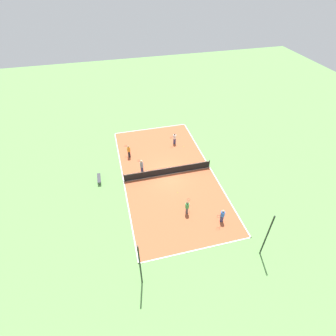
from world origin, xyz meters
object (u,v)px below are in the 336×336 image
bench (99,178)px  player_far_white (174,138)px  tennis_ball_right_alley (178,192)px  fence_post_back_left (267,236)px  tennis_net (168,171)px  player_near_blue (222,215)px  player_baseline_gray (142,166)px  player_far_green (187,207)px  fence_post_back_right (140,265)px  player_center_orange (129,151)px  tennis_ball_left_sideline (184,146)px

bench → player_far_white: 10.63m
tennis_ball_right_alley → fence_post_back_left: size_ratio=0.01×
tennis_net → player_near_blue: player_near_blue is taller
tennis_ball_right_alley → player_baseline_gray: bearing=-52.0°
player_baseline_gray → player_far_white: size_ratio=1.22×
tennis_net → player_near_blue: bearing=112.6°
player_far_green → player_far_white: 11.34m
bench → player_far_white: size_ratio=1.01×
player_near_blue → fence_post_back_right: (7.92, 3.78, 1.46)m
tennis_net → fence_post_back_right: size_ratio=2.06×
player_baseline_gray → player_center_orange: size_ratio=1.15×
fence_post_back_left → player_far_green: bearing=-50.5°
bench → player_near_blue: 13.24m
player_far_white → tennis_ball_left_sideline: 1.55m
tennis_net → player_near_blue: 8.03m
player_near_blue → fence_post_back_right: size_ratio=0.32×
bench → player_center_orange: 4.99m
player_center_orange → player_near_blue: bearing=-173.5°
player_far_green → fence_post_back_left: fence_post_back_left is taller
tennis_net → fence_post_back_right: 12.32m
player_center_orange → player_far_white: bearing=-101.2°
bench → tennis_ball_right_alley: 8.46m
tennis_ball_right_alley → bench: bearing=-26.4°
player_center_orange → fence_post_back_right: fence_post_back_right is taller
player_far_white → player_center_orange: bearing=-14.5°
bench → player_far_green: bearing=49.6°
player_baseline_gray → fence_post_back_left: size_ratio=0.40×
tennis_net → player_baseline_gray: bearing=-17.0°
tennis_ball_right_alley → fence_post_back_right: 9.93m
player_baseline_gray → player_center_orange: 3.45m
player_far_green → player_baseline_gray: player_baseline_gray is taller
player_center_orange → tennis_ball_left_sideline: player_center_orange is taller
player_center_orange → tennis_ball_left_sideline: bearing=-110.5°
tennis_net → bench: (7.31, -0.78, -0.13)m
player_center_orange → tennis_ball_left_sideline: 6.89m
fence_post_back_left → player_far_white: bearing=-81.1°
player_baseline_gray → fence_post_back_right: 12.26m
player_near_blue → player_center_orange: player_center_orange is taller
player_far_green → player_far_white: player_far_green is taller
player_far_green → player_near_blue: (-2.74, 1.68, -0.04)m
tennis_net → player_center_orange: 5.54m
player_center_orange → bench: bearing=108.8°
fence_post_back_right → player_near_blue: bearing=-154.5°
player_near_blue → player_center_orange: bearing=-89.0°
player_center_orange → fence_post_back_right: bearing=151.8°
bench → fence_post_back_left: size_ratio=0.33×
player_center_orange → fence_post_back_left: 17.57m
player_far_white → tennis_ball_right_alley: bearing=49.7°
player_far_green → fence_post_back_right: bearing=164.9°
player_far_green → tennis_ball_right_alley: bearing=29.8°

